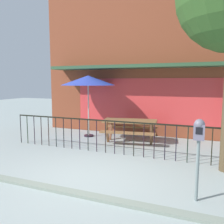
# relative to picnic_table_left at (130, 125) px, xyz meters

# --- Properties ---
(ground) EXTENTS (40.00, 40.00, 0.00)m
(ground) POSITION_rel_picnic_table_left_xyz_m (0.14, -3.31, -0.61)
(ground) COLOR #98A5A2
(pub_storefront) EXTENTS (8.51, 1.39, 5.85)m
(pub_storefront) POSITION_rel_picnic_table_left_xyz_m (0.14, 1.50, 2.29)
(pub_storefront) COLOR #4F2A19
(pub_storefront) RESTS_ON ground
(patio_fence_front) EXTENTS (7.17, 0.04, 0.97)m
(patio_fence_front) POSITION_rel_picnic_table_left_xyz_m (0.14, -1.43, 0.05)
(patio_fence_front) COLOR black
(patio_fence_front) RESTS_ON ground
(picnic_table_left) EXTENTS (1.98, 1.60, 0.79)m
(picnic_table_left) POSITION_rel_picnic_table_left_xyz_m (0.00, 0.00, 0.00)
(picnic_table_left) COLOR brown
(picnic_table_left) RESTS_ON ground
(patio_umbrella) EXTENTS (2.02, 2.02, 2.30)m
(patio_umbrella) POSITION_rel_picnic_table_left_xyz_m (-1.72, 0.26, 1.50)
(patio_umbrella) COLOR black
(patio_umbrella) RESTS_ON ground
(parking_meter_near) EXTENTS (0.18, 0.17, 1.45)m
(parking_meter_near) POSITION_rel_picnic_table_left_xyz_m (2.30, -3.43, 0.51)
(parking_meter_near) COLOR slate
(parking_meter_near) RESTS_ON ground
(curb_edge) EXTENTS (11.92, 0.20, 0.11)m
(curb_edge) POSITION_rel_picnic_table_left_xyz_m (0.14, -4.02, -0.61)
(curb_edge) COLOR gray
(curb_edge) RESTS_ON ground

